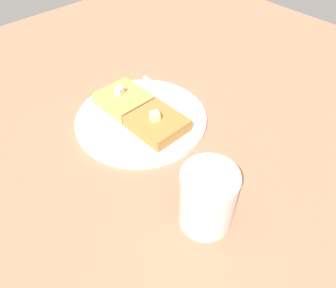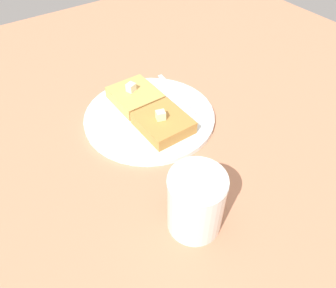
% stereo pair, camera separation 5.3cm
% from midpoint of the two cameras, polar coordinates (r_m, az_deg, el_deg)
% --- Properties ---
extents(table_surface, '(1.18, 1.18, 0.03)m').
position_cam_midpoint_polar(table_surface, '(0.70, 5.06, 6.09)').
color(table_surface, '#B47556').
rests_on(table_surface, ground).
extents(plate, '(0.26, 0.26, 0.01)m').
position_cam_midpoint_polar(plate, '(0.65, -1.00, 4.84)').
color(plate, white).
rests_on(plate, table_surface).
extents(toast_slice_left, '(0.10, 0.09, 0.02)m').
position_cam_midpoint_polar(toast_slice_left, '(0.60, 1.68, 3.58)').
color(toast_slice_left, '#B37D3A').
rests_on(toast_slice_left, plate).
extents(toast_slice_middle, '(0.10, 0.09, 0.02)m').
position_cam_midpoint_polar(toast_slice_middle, '(0.67, -3.48, 8.17)').
color(toast_slice_middle, tan).
rests_on(toast_slice_middle, plate).
extents(butter_pat_primary, '(0.02, 0.02, 0.02)m').
position_cam_midpoint_polar(butter_pat_primary, '(0.59, 1.29, 4.92)').
color(butter_pat_primary, beige).
rests_on(butter_pat_primary, toast_slice_left).
extents(butter_pat_secondary, '(0.02, 0.02, 0.02)m').
position_cam_midpoint_polar(butter_pat_secondary, '(0.66, -4.16, 9.72)').
color(butter_pat_secondary, '#EFEBC9').
rests_on(butter_pat_secondary, toast_slice_middle).
extents(fork, '(0.16, 0.03, 0.00)m').
position_cam_midpoint_polar(fork, '(0.68, 4.21, 8.03)').
color(fork, silver).
rests_on(fork, plate).
extents(syrup_jar, '(0.08, 0.08, 0.10)m').
position_cam_midpoint_polar(syrup_jar, '(0.46, 8.19, -10.55)').
color(syrup_jar, '#34120A').
rests_on(syrup_jar, table_surface).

